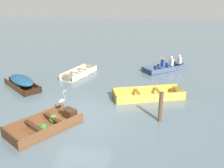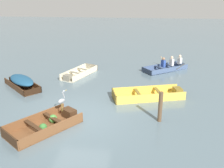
{
  "view_description": "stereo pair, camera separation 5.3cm",
  "coord_description": "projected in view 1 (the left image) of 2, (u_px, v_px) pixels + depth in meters",
  "views": [
    {
      "loc": [
        2.33,
        -9.01,
        4.89
      ],
      "look_at": [
        1.1,
        3.01,
        0.35
      ],
      "focal_mm": 40.0,
      "sensor_mm": 36.0,
      "label": 1
    },
    {
      "loc": [
        2.38,
        -9.01,
        4.89
      ],
      "look_at": [
        1.1,
        3.01,
        0.35
      ],
      "focal_mm": 40.0,
      "sensor_mm": 36.0,
      "label": 2
    }
  ],
  "objects": [
    {
      "name": "ground_plane",
      "position": [
        78.0,
        116.0,
        10.34
      ],
      "size": [
        80.0,
        80.0,
        0.0
      ],
      "primitive_type": "plane",
      "color": "slate"
    },
    {
      "name": "dinghy_wooden_brown_foreground",
      "position": [
        48.0,
        124.0,
        9.45
      ],
      "size": [
        2.67,
        2.95,
        0.4
      ],
      "color": "brown",
      "rests_on": "ground"
    },
    {
      "name": "skiff_dark_varnish_near_moored",
      "position": [
        21.0,
        81.0,
        13.28
      ],
      "size": [
        2.58,
        2.48,
        0.62
      ],
      "color": "#4C2D19",
      "rests_on": "ground"
    },
    {
      "name": "skiff_yellow_mid_moored",
      "position": [
        151.0,
        95.0,
        12.11
      ],
      "size": [
        3.56,
        1.99,
        0.41
      ],
      "color": "#E5BC47",
      "rests_on": "ground"
    },
    {
      "name": "skiff_cream_far_moored",
      "position": [
        78.0,
        74.0,
        15.17
      ],
      "size": [
        1.9,
        2.86,
        0.38
      ],
      "color": "beige",
      "rests_on": "ground"
    },
    {
      "name": "rowboat_slate_blue_with_crew",
      "position": [
        167.0,
        67.0,
        16.35
      ],
      "size": [
        3.05,
        2.57,
        0.88
      ],
      "color": "#475B7F",
      "rests_on": "ground"
    },
    {
      "name": "heron_on_dinghy",
      "position": [
        62.0,
        100.0,
        9.74
      ],
      "size": [
        0.32,
        0.42,
        0.84
      ],
      "color": "olive",
      "rests_on": "dinghy_wooden_brown_foreground"
    },
    {
      "name": "mooring_post",
      "position": [
        161.0,
        107.0,
        9.74
      ],
      "size": [
        0.16,
        0.16,
        1.25
      ],
      "primitive_type": "cylinder",
      "color": "brown",
      "rests_on": "ground"
    }
  ]
}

